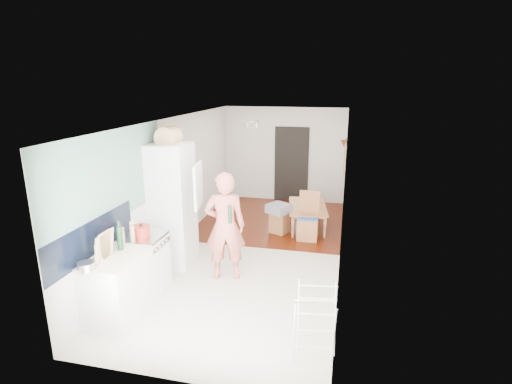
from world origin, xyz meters
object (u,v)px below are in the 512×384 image
at_px(dining_table, 308,218).
at_px(drying_rack, 315,326).
at_px(stool, 280,223).
at_px(dining_chair, 308,217).
at_px(person, 225,217).

relative_size(dining_table, drying_rack, 1.37).
height_order(dining_table, drying_rack, drying_rack).
xyz_separation_m(stool, drying_rack, (1.07, -3.90, 0.22)).
bearing_deg(stool, drying_rack, -74.61).
height_order(dining_chair, stool, dining_chair).
height_order(person, dining_chair, person).
bearing_deg(dining_table, drying_rack, 178.06).
bearing_deg(stool, person, -103.64).
relative_size(dining_table, dining_chair, 1.24).
xyz_separation_m(dining_chair, stool, (-0.62, 0.23, -0.27)).
height_order(stool, drying_rack, drying_rack).
relative_size(dining_table, stool, 2.71).
bearing_deg(dining_chair, stool, 159.62).
xyz_separation_m(dining_table, dining_chair, (0.05, -0.68, 0.28)).
height_order(dining_table, dining_chair, dining_chair).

